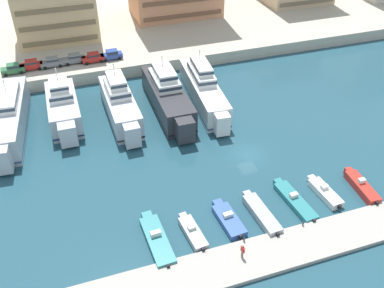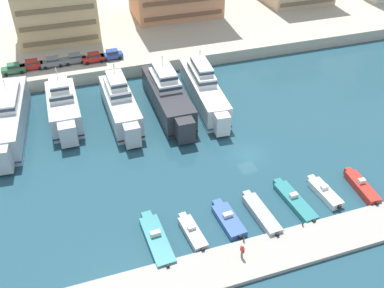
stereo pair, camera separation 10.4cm
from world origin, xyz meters
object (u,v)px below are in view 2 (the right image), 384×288
at_px(yacht_silver_far_left, 10,118).
at_px(yacht_white_center, 204,89).
at_px(motorboat_grey_center_left, 261,214).
at_px(motorboat_red_mid_right, 361,187).
at_px(car_grey_center_left, 75,58).
at_px(pedestrian_near_edge, 242,250).
at_px(car_grey_mid_left, 52,62).
at_px(motorboat_blue_mid_left, 228,219).
at_px(yacht_silver_left, 63,107).
at_px(yacht_charcoal_center_left, 168,96).
at_px(motorboat_grey_left, 192,232).
at_px(motorboat_white_center_right, 324,192).
at_px(motorboat_teal_far_left, 156,239).
at_px(car_blue_center_right, 112,54).
at_px(car_red_center, 94,57).
at_px(motorboat_teal_center, 294,201).
at_px(car_green_far_left, 13,68).
at_px(car_red_left, 31,64).
at_px(yacht_silver_mid_left, 120,104).

xyz_separation_m(yacht_silver_far_left, yacht_white_center, (31.11, -1.28, 0.10)).
height_order(yacht_silver_far_left, motorboat_grey_center_left, yacht_silver_far_left).
relative_size(motorboat_red_mid_right, car_grey_center_left, 1.71).
bearing_deg(yacht_silver_far_left, pedestrian_near_edge, -55.05).
xyz_separation_m(motorboat_red_mid_right, car_grey_mid_left, (-35.54, 44.54, 2.78)).
xyz_separation_m(motorboat_blue_mid_left, car_grey_center_left, (-12.86, 44.45, 2.90)).
bearing_deg(yacht_silver_left, motorboat_blue_mid_left, -60.44).
relative_size(motorboat_grey_center_left, car_grey_center_left, 1.89).
bearing_deg(yacht_charcoal_center_left, car_grey_mid_left, 134.38).
relative_size(motorboat_grey_left, motorboat_white_center_right, 0.97).
relative_size(motorboat_teal_far_left, car_grey_mid_left, 2.10).
distance_m(motorboat_blue_mid_left, pedestrian_near_edge, 5.77).
bearing_deg(yacht_charcoal_center_left, motorboat_red_mid_right, -55.74).
bearing_deg(yacht_charcoal_center_left, pedestrian_near_edge, -91.60).
height_order(motorboat_blue_mid_left, car_grey_mid_left, car_grey_mid_left).
relative_size(motorboat_grey_left, car_blue_center_right, 1.49).
relative_size(yacht_white_center, motorboat_grey_left, 3.48).
height_order(motorboat_grey_center_left, pedestrian_near_edge, pedestrian_near_edge).
xyz_separation_m(motorboat_grey_center_left, motorboat_white_center_right, (9.41, 0.88, -0.03)).
distance_m(yacht_charcoal_center_left, motorboat_white_center_right, 29.65).
bearing_deg(yacht_white_center, motorboat_grey_center_left, -95.27).
bearing_deg(yacht_silver_left, car_red_center, 64.86).
relative_size(yacht_silver_far_left, car_red_center, 5.34).
distance_m(yacht_white_center, motorboat_white_center_right, 27.69).
height_order(motorboat_blue_mid_left, motorboat_teal_center, motorboat_teal_center).
distance_m(motorboat_teal_far_left, motorboat_blue_mid_left, 8.94).
distance_m(car_green_far_left, car_grey_mid_left, 6.83).
bearing_deg(yacht_silver_far_left, yacht_charcoal_center_left, -3.76).
height_order(yacht_charcoal_center_left, car_red_center, yacht_charcoal_center_left).
bearing_deg(motorboat_grey_center_left, car_red_center, 106.97).
bearing_deg(motorboat_blue_mid_left, pedestrian_near_edge, -97.30).
distance_m(yacht_silver_far_left, yacht_charcoal_center_left, 24.72).
height_order(motorboat_teal_far_left, motorboat_blue_mid_left, motorboat_teal_far_left).
relative_size(motorboat_teal_far_left, car_green_far_left, 2.08).
relative_size(yacht_white_center, car_red_center, 5.18).
height_order(car_green_far_left, car_red_center, same).
distance_m(motorboat_grey_left, motorboat_blue_mid_left, 4.79).
bearing_deg(yacht_silver_left, motorboat_white_center_right, -43.69).
bearing_deg(car_green_far_left, car_grey_center_left, 3.68).
bearing_deg(car_green_far_left, car_red_left, 10.29).
relative_size(yacht_silver_mid_left, car_red_center, 4.36).
bearing_deg(car_grey_center_left, pedestrian_near_edge, -76.36).
xyz_separation_m(yacht_charcoal_center_left, motorboat_white_center_right, (13.31, -26.41, -2.08)).
xyz_separation_m(yacht_silver_mid_left, car_blue_center_right, (1.77, 17.11, 0.78)).
height_order(motorboat_blue_mid_left, car_red_left, car_red_left).
relative_size(yacht_silver_far_left, yacht_charcoal_center_left, 1.07).
bearing_deg(motorboat_teal_far_left, motorboat_red_mid_right, -0.05).
xyz_separation_m(yacht_charcoal_center_left, motorboat_teal_center, (8.97, -26.44, -2.18)).
height_order(motorboat_blue_mid_left, car_green_far_left, car_green_far_left).
bearing_deg(motorboat_grey_center_left, car_grey_center_left, 110.64).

